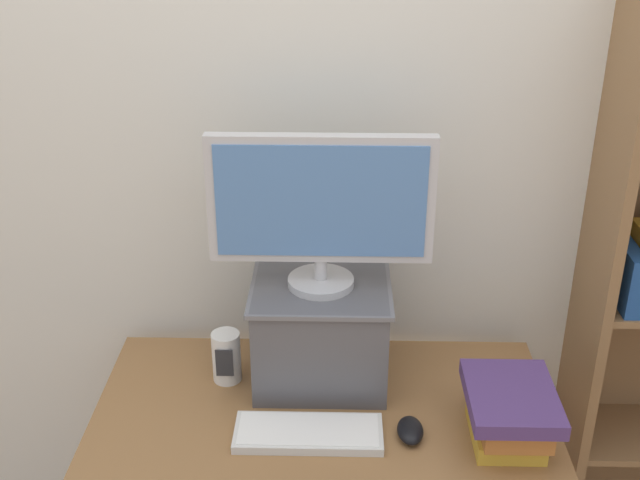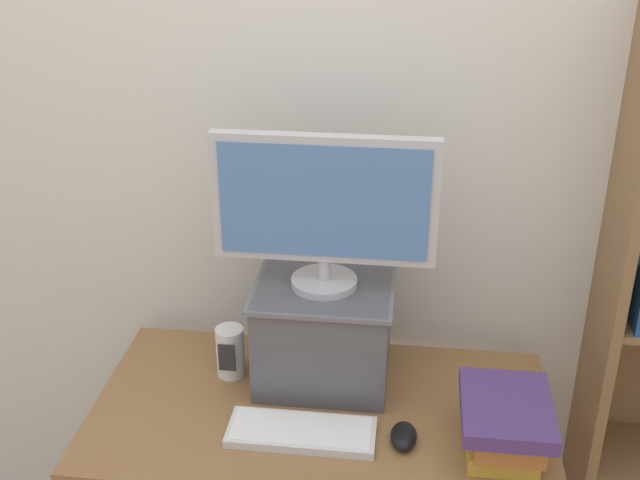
# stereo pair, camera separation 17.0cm
# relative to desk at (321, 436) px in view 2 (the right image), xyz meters

# --- Properties ---
(back_wall) EXTENTS (7.00, 0.08, 2.60)m
(back_wall) POSITION_rel_desk_xyz_m (0.00, 0.42, 0.67)
(back_wall) COLOR silver
(back_wall) RESTS_ON ground_plane
(desk) EXTENTS (1.17, 0.64, 0.72)m
(desk) POSITION_rel_desk_xyz_m (0.00, 0.00, 0.00)
(desk) COLOR olive
(desk) RESTS_ON ground_plane
(riser_box) EXTENTS (0.36, 0.32, 0.28)m
(riser_box) POSITION_rel_desk_xyz_m (-0.01, 0.15, 0.24)
(riser_box) COLOR #515156
(riser_box) RESTS_ON desk
(computer_monitor) EXTENTS (0.56, 0.17, 0.40)m
(computer_monitor) POSITION_rel_desk_xyz_m (-0.01, 0.14, 0.59)
(computer_monitor) COLOR #B7B7BA
(computer_monitor) RESTS_ON riser_box
(keyboard) EXTENTS (0.36, 0.14, 0.02)m
(keyboard) POSITION_rel_desk_xyz_m (-0.03, -0.12, 0.10)
(keyboard) COLOR silver
(keyboard) RESTS_ON desk
(computer_mouse) EXTENTS (0.06, 0.10, 0.04)m
(computer_mouse) POSITION_rel_desk_xyz_m (0.21, -0.11, 0.11)
(computer_mouse) COLOR black
(computer_mouse) RESTS_ON desk
(book_stack) EXTENTS (0.21, 0.27, 0.14)m
(book_stack) POSITION_rel_desk_xyz_m (0.45, -0.11, 0.17)
(book_stack) COLOR gold
(book_stack) RESTS_ON desk
(desk_speaker) EXTENTS (0.08, 0.08, 0.14)m
(desk_speaker) POSITION_rel_desk_xyz_m (-0.26, 0.12, 0.16)
(desk_speaker) COLOR silver
(desk_speaker) RESTS_ON desk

